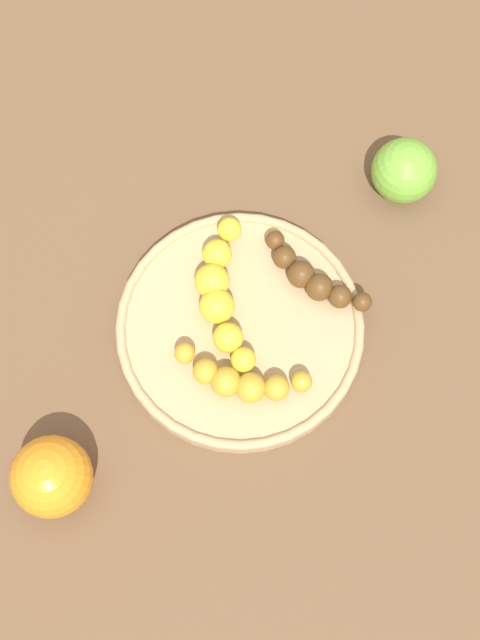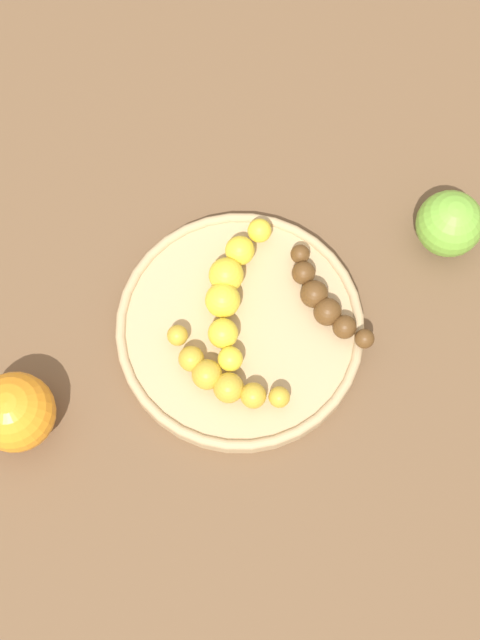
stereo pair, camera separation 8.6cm
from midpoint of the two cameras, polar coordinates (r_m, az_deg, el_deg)
name	(u,v)px [view 2 (the right image)]	position (r m, az deg, el deg)	size (l,w,h in m)	color
ground_plane	(240,332)	(0.90, 2.72, -1.19)	(2.40, 2.40, 0.00)	brown
fruit_bowl	(240,328)	(0.88, 2.75, -0.95)	(0.25, 0.25, 0.02)	tan
banana_spotted	(221,377)	(0.85, 1.63, -4.09)	(0.13, 0.06, 0.03)	gold
banana_overripe	(324,301)	(0.88, 8.16, 0.81)	(0.13, 0.04, 0.03)	#593819
banana_yellow	(229,290)	(0.87, 2.10, 1.53)	(0.11, 0.13, 0.03)	yellow
apple_green	(449,224)	(0.94, 15.83, 5.57)	(0.07, 0.07, 0.07)	#72B238
orange_fruit	(15,412)	(0.85, -11.43, -6.24)	(0.08, 0.08, 0.08)	orange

